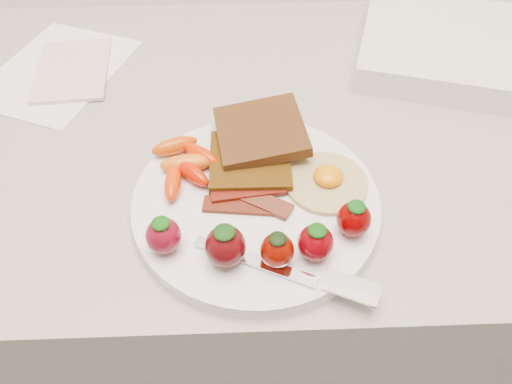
{
  "coord_description": "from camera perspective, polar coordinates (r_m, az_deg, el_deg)",
  "views": [
    {
      "loc": [
        -0.0,
        1.2,
        1.33
      ],
      "look_at": [
        0.01,
        1.55,
        0.93
      ],
      "focal_mm": 35.0,
      "sensor_mm": 36.0,
      "label": 1
    }
  ],
  "objects": [
    {
      "name": "baby_carrots",
      "position": [
        0.57,
        -8.08,
        3.27
      ],
      "size": [
        0.09,
        0.1,
        0.02
      ],
      "color": "orange",
      "rests_on": "plate"
    },
    {
      "name": "paper_sheet",
      "position": [
        0.8,
        -21.78,
        12.73
      ],
      "size": [
        0.23,
        0.26,
        0.0
      ],
      "primitive_type": "cube",
      "rotation": [
        0.0,
        0.0,
        -0.38
      ],
      "color": "white",
      "rests_on": "counter"
    },
    {
      "name": "plate",
      "position": [
        0.55,
        0.0,
        -1.3
      ],
      "size": [
        0.27,
        0.27,
        0.02
      ],
      "primitive_type": "cylinder",
      "color": "white",
      "rests_on": "counter"
    },
    {
      "name": "strawberries",
      "position": [
        0.48,
        0.83,
        -5.35
      ],
      "size": [
        0.22,
        0.07,
        0.05
      ],
      "color": "maroon",
      "rests_on": "plate"
    },
    {
      "name": "counter",
      "position": [
        1.02,
        -0.8,
        -11.31
      ],
      "size": [
        2.0,
        0.6,
        0.9
      ],
      "primitive_type": "cube",
      "color": "gray",
      "rests_on": "ground"
    },
    {
      "name": "notepad",
      "position": [
        0.79,
        -20.25,
        12.95
      ],
      "size": [
        0.11,
        0.15,
        0.01
      ],
      "primitive_type": "cube",
      "rotation": [
        0.0,
        0.0,
        0.08
      ],
      "color": "beige",
      "rests_on": "paper_sheet"
    },
    {
      "name": "fork",
      "position": [
        0.48,
        4.81,
        -9.18
      ],
      "size": [
        0.18,
        0.09,
        0.0
      ],
      "color": "silver",
      "rests_on": "plate"
    },
    {
      "name": "toast_upper",
      "position": [
        0.59,
        0.53,
        6.94
      ],
      "size": [
        0.11,
        0.11,
        0.02
      ],
      "primitive_type": "cube",
      "rotation": [
        0.0,
        -0.1,
        0.14
      ],
      "color": "#332009",
      "rests_on": "toast_lower"
    },
    {
      "name": "bacon_strips",
      "position": [
        0.54,
        -0.86,
        -0.73
      ],
      "size": [
        0.1,
        0.06,
        0.01
      ],
      "color": "#440F0A",
      "rests_on": "plate"
    },
    {
      "name": "fried_egg",
      "position": [
        0.56,
        8.1,
        1.3
      ],
      "size": [
        0.12,
        0.12,
        0.02
      ],
      "color": "beige",
      "rests_on": "plate"
    },
    {
      "name": "toast_lower",
      "position": [
        0.57,
        -0.68,
        3.47
      ],
      "size": [
        0.09,
        0.09,
        0.01
      ],
      "primitive_type": "cube",
      "rotation": [
        0.0,
        0.0,
        -0.01
      ],
      "color": "black",
      "rests_on": "plate"
    },
    {
      "name": "appliance",
      "position": [
        0.82,
        22.64,
        14.85
      ],
      "size": [
        0.35,
        0.31,
        0.04
      ],
      "primitive_type": "cube",
      "rotation": [
        0.0,
        0.0,
        -0.29
      ],
      "color": "white",
      "rests_on": "counter"
    }
  ]
}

